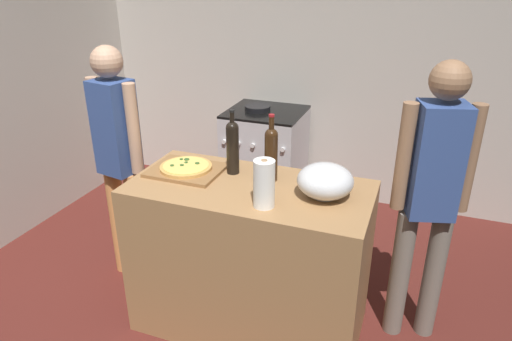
# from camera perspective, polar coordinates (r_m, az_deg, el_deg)

# --- Properties ---
(ground_plane) EXTENTS (4.39, 3.25, 0.02)m
(ground_plane) POSITION_cam_1_polar(r_m,az_deg,el_deg) (3.44, -0.62, -11.77)
(ground_plane) COLOR #511E19
(kitchen_wall_rear) EXTENTS (4.39, 0.10, 2.60)m
(kitchen_wall_rear) POSITION_cam_1_polar(r_m,az_deg,el_deg) (4.16, 6.36, 14.17)
(kitchen_wall_rear) COLOR #BCB7AD
(kitchen_wall_rear) RESTS_ON ground_plane
(kitchen_wall_left) EXTENTS (0.10, 3.25, 2.60)m
(kitchen_wall_left) POSITION_cam_1_polar(r_m,az_deg,el_deg) (4.00, -28.26, 11.14)
(kitchen_wall_left) COLOR #BCB7AD
(kitchen_wall_left) RESTS_ON ground_plane
(counter) EXTENTS (1.30, 0.64, 0.93)m
(counter) POSITION_cam_1_polar(r_m,az_deg,el_deg) (2.69, -0.76, -10.85)
(counter) COLOR #9E7247
(counter) RESTS_ON ground_plane
(cutting_board) EXTENTS (0.40, 0.32, 0.02)m
(cutting_board) POSITION_cam_1_polar(r_m,az_deg,el_deg) (2.65, -8.65, 0.04)
(cutting_board) COLOR olive
(cutting_board) RESTS_ON counter
(pizza) EXTENTS (0.30, 0.30, 0.03)m
(pizza) POSITION_cam_1_polar(r_m,az_deg,el_deg) (2.65, -8.68, 0.46)
(pizza) COLOR tan
(pizza) RESTS_ON cutting_board
(mixing_bowl) EXTENTS (0.29, 0.29, 0.17)m
(mixing_bowl) POSITION_cam_1_polar(r_m,az_deg,el_deg) (2.33, 8.58, -1.30)
(mixing_bowl) COLOR #B2B2B7
(mixing_bowl) RESTS_ON counter
(paper_towel_roll) EXTENTS (0.11, 0.11, 0.24)m
(paper_towel_roll) POSITION_cam_1_polar(r_m,az_deg,el_deg) (2.21, 1.01, -1.65)
(paper_towel_roll) COLOR white
(paper_towel_roll) RESTS_ON counter
(wine_bottle_dark) EXTENTS (0.07, 0.07, 0.37)m
(wine_bottle_dark) POSITION_cam_1_polar(r_m,az_deg,el_deg) (2.56, -2.92, 3.16)
(wine_bottle_dark) COLOR black
(wine_bottle_dark) RESTS_ON counter
(wine_bottle_green) EXTENTS (0.07, 0.07, 0.37)m
(wine_bottle_green) POSITION_cam_1_polar(r_m,az_deg,el_deg) (2.47, 1.89, 2.35)
(wine_bottle_green) COLOR #331E0F
(wine_bottle_green) RESTS_ON counter
(stove) EXTENTS (0.64, 0.62, 0.91)m
(stove) POSITION_cam_1_polar(r_m,az_deg,el_deg) (4.10, 1.15, 1.61)
(stove) COLOR #B7B7BC
(stove) RESTS_ON ground_plane
(person_in_stripes) EXTENTS (0.38, 0.24, 1.59)m
(person_in_stripes) POSITION_cam_1_polar(r_m,az_deg,el_deg) (3.05, -16.66, 2.03)
(person_in_stripes) COLOR #D88C4C
(person_in_stripes) RESTS_ON ground_plane
(person_in_red) EXTENTS (0.39, 0.26, 1.61)m
(person_in_red) POSITION_cam_1_polar(r_m,az_deg,el_deg) (2.56, 20.86, -2.43)
(person_in_red) COLOR slate
(person_in_red) RESTS_ON ground_plane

